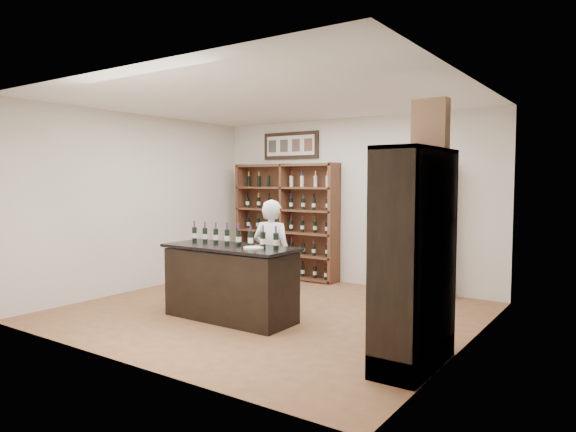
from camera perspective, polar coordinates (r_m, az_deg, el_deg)
The scene contains 22 objects.
floor at distance 7.48m, azimuth -2.15°, elevation -10.58°, with size 5.50×5.50×0.00m, color #95633B.
ceiling at distance 7.32m, azimuth -2.21°, elevation 12.78°, with size 5.50×5.50×0.00m, color white.
wall_back at distance 9.37m, azimuth 7.00°, elevation 1.64°, with size 5.50×0.04×3.00m, color silver.
wall_left at distance 9.16m, azimuth -16.11°, elevation 1.45°, with size 0.04×5.00×3.00m, color silver.
wall_right at distance 6.02m, azimuth 19.29°, elevation 0.14°, with size 0.04×5.00×3.00m, color silver.
wine_shelf at distance 9.92m, azimuth -0.14°, elevation -0.52°, with size 2.20×0.38×2.20m.
framed_picture at distance 10.02m, azimuth 0.31°, elevation 7.82°, with size 1.25×0.04×0.52m, color black.
arched_doorway at distance 8.72m, azimuth 13.76°, elevation -1.00°, with size 1.17×0.35×2.17m.
emergency_light at distance 8.79m, azimuth 14.11°, elevation 7.26°, with size 0.30×0.10×0.10m, color white.
tasting_counter at distance 7.03m, azimuth -6.43°, elevation -7.41°, with size 1.88×0.78×1.00m.
counter_bottle_0 at distance 7.47m, azimuth -10.35°, elevation -2.02°, with size 0.07×0.07×0.30m.
counter_bottle_1 at distance 7.32m, azimuth -9.21°, elevation -2.12°, with size 0.07×0.07×0.30m.
counter_bottle_2 at distance 7.18m, azimuth -8.03°, elevation -2.22°, with size 0.07×0.07×0.30m.
counter_bottle_3 at distance 7.05m, azimuth -6.79°, elevation -2.33°, with size 0.07×0.07×0.30m.
counter_bottle_4 at distance 6.91m, azimuth -5.51°, elevation -2.45°, with size 0.07×0.07×0.30m.
counter_bottle_5 at distance 6.78m, azimuth -4.18°, elevation -2.56°, with size 0.07×0.07×0.30m.
counter_bottle_6 at distance 6.66m, azimuth -2.80°, elevation -2.68°, with size 0.07×0.07×0.30m.
counter_bottle_7 at distance 6.54m, azimuth -1.36°, elevation -2.80°, with size 0.07×0.07×0.30m.
side_cabinet at distance 5.34m, azimuth 14.17°, elevation -8.31°, with size 0.48×1.20×2.20m.
shopkeeper at distance 7.38m, azimuth -1.80°, elevation -4.41°, with size 0.59×0.38×1.61m, color white.
plate at distance 6.63m, azimuth -3.84°, elevation -3.55°, with size 0.26×0.26×0.02m, color silver.
wine_crate at distance 5.58m, azimuth 15.54°, elevation 9.80°, with size 0.37×0.15×0.52m, color #A67D57.
Camera 1 is at (4.33, -5.80, 1.88)m, focal length 32.00 mm.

